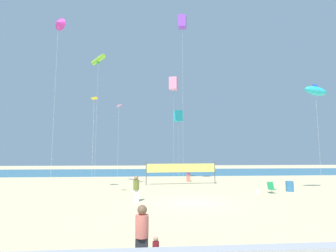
# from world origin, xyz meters

# --- Properties ---
(ground_plane) EXTENTS (120.00, 120.00, 0.00)m
(ground_plane) POSITION_xyz_m (0.00, 0.00, 0.00)
(ground_plane) COLOR beige
(ocean_band) EXTENTS (120.00, 20.00, 0.01)m
(ocean_band) POSITION_xyz_m (0.00, 30.90, 0.00)
(ocean_band) COLOR teal
(ocean_band) RESTS_ON ground
(mother_figure) EXTENTS (0.38, 0.38, 1.66)m
(mother_figure) POSITION_xyz_m (-3.05, -9.35, 0.89)
(mother_figure) COLOR #2D2D33
(mother_figure) RESTS_ON ground
(toddler_figure) EXTENTS (0.19, 0.19, 0.81)m
(toddler_figure) POSITION_xyz_m (-2.66, -9.48, 0.43)
(toddler_figure) COLOR #19727A
(toddler_figure) RESTS_ON ground
(beachgoer_olive_shirt) EXTENTS (0.39, 0.39, 1.71)m
(beachgoer_olive_shirt) POSITION_xyz_m (-3.62, 0.70, 0.91)
(beachgoer_olive_shirt) COLOR white
(beachgoer_olive_shirt) RESTS_ON ground
(beachgoer_plum_shirt) EXTENTS (0.42, 0.42, 1.84)m
(beachgoer_plum_shirt) POSITION_xyz_m (1.95, 13.26, 0.98)
(beachgoer_plum_shirt) COLOR #EA7260
(beachgoer_plum_shirt) RESTS_ON ground
(folding_beach_chair) EXTENTS (0.52, 0.65, 0.89)m
(folding_beach_chair) POSITION_xyz_m (7.27, 3.70, 0.47)
(folding_beach_chair) COLOR #1E8C4C
(folding_beach_chair) RESTS_ON ground
(trash_barrel) EXTENTS (0.64, 0.64, 0.86)m
(trash_barrel) POSITION_xyz_m (9.30, 4.49, 0.43)
(trash_barrel) COLOR teal
(trash_barrel) RESTS_ON ground
(volleyball_net) EXTENTS (7.50, 0.86, 2.40)m
(volleyball_net) POSITION_xyz_m (0.74, 10.38, 1.63)
(volleyball_net) COLOR #4C4C51
(volleyball_net) RESTS_ON ground
(beach_handbag) EXTENTS (0.33, 0.16, 0.26)m
(beach_handbag) POSITION_xyz_m (6.12, 3.80, 0.13)
(beach_handbag) COLOR white
(beach_handbag) RESTS_ON ground
(kite_yellow_diamond) EXTENTS (0.62, 0.62, 7.54)m
(kite_yellow_diamond) POSITION_xyz_m (-6.95, 2.52, 7.25)
(kite_yellow_diamond) COLOR silver
(kite_yellow_diamond) RESTS_ON ground
(kite_lime_tube) EXTENTS (1.78, 2.34, 13.11)m
(kite_lime_tube) POSITION_xyz_m (-8.00, 9.07, 12.83)
(kite_lime_tube) COLOR silver
(kite_lime_tube) RESTS_ON ground
(kite_violet_box) EXTENTS (1.05, 1.05, 18.87)m
(kite_violet_box) POSITION_xyz_m (0.97, 10.55, 18.15)
(kite_violet_box) COLOR silver
(kite_violet_box) RESTS_ON ground
(kite_cyan_box) EXTENTS (1.13, 1.13, 9.05)m
(kite_cyan_box) POSITION_xyz_m (1.30, 17.14, 8.32)
(kite_cyan_box) COLOR silver
(kite_cyan_box) RESTS_ON ground
(kite_cyan_inflatable) EXTENTS (2.33, 1.08, 9.24)m
(kite_cyan_inflatable) POSITION_xyz_m (11.70, 3.78, 8.64)
(kite_cyan_inflatable) COLOR silver
(kite_cyan_inflatable) RESTS_ON ground
(kite_magenta_delta) EXTENTS (1.14, 0.87, 14.12)m
(kite_magenta_delta) POSITION_xyz_m (-10.08, 3.15, 13.57)
(kite_magenta_delta) COLOR silver
(kite_magenta_delta) RESTS_ON ground
(kite_pink_box) EXTENTS (1.23, 1.23, 12.95)m
(kite_pink_box) POSITION_xyz_m (0.39, 14.89, 12.15)
(kite_pink_box) COLOR silver
(kite_pink_box) RESTS_ON ground
(kite_pink_diamond) EXTENTS (0.58, 0.58, 8.33)m
(kite_pink_diamond) POSITION_xyz_m (-5.85, 9.15, 8.04)
(kite_pink_diamond) COLOR silver
(kite_pink_diamond) RESTS_ON ground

